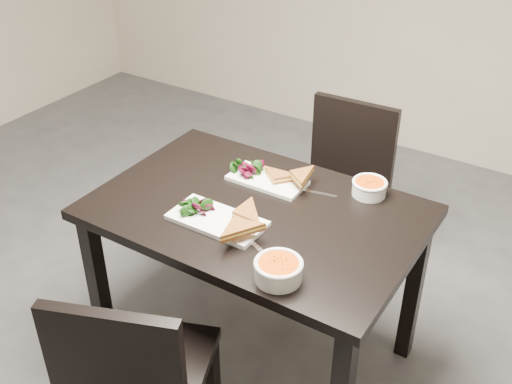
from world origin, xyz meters
TOP-DOWN VIEW (x-y plane):
  - ground at (0.00, 0.00)m, footprint 5.00×5.00m
  - table at (0.29, 0.35)m, footprint 1.20×0.80m
  - chair_near at (0.26, -0.33)m, footprint 0.54×0.54m
  - chair_far at (0.30, 1.11)m, footprint 0.44×0.44m
  - plate_near at (0.22, 0.20)m, footprint 0.35×0.17m
  - sandwich_near at (0.29, 0.21)m, footprint 0.18×0.14m
  - salad_near at (0.12, 0.20)m, footprint 0.11×0.10m
  - soup_bowl_near at (0.56, 0.05)m, footprint 0.16×0.16m
  - cutlery_near at (0.46, 0.13)m, footprint 0.17×0.09m
  - plate_far at (0.23, 0.53)m, footprint 0.31×0.15m
  - sandwich_far at (0.29, 0.51)m, footprint 0.19×0.19m
  - salad_far at (0.13, 0.53)m, footprint 0.10×0.09m
  - soup_bowl_far at (0.60, 0.66)m, footprint 0.13×0.13m
  - cutlery_far at (0.42, 0.56)m, footprint 0.18×0.05m

SIDE VIEW (x-z plane):
  - ground at x=0.00m, z-range 0.00..0.00m
  - chair_near at x=0.26m, z-range 0.06..0.91m
  - chair_far at x=0.30m, z-range 0.06..0.91m
  - table at x=0.29m, z-range 0.28..1.03m
  - cutlery_near at x=0.46m, z-range 0.75..0.75m
  - cutlery_far at x=0.42m, z-range 0.75..0.75m
  - plate_far at x=0.23m, z-range 0.75..0.77m
  - plate_near at x=0.22m, z-range 0.75..0.77m
  - soup_bowl_far at x=0.60m, z-range 0.75..0.81m
  - salad_far at x=0.13m, z-range 0.77..0.81m
  - soup_bowl_near at x=0.56m, z-range 0.75..0.82m
  - sandwich_far at x=0.29m, z-range 0.77..0.82m
  - salad_near at x=0.12m, z-range 0.77..0.81m
  - sandwich_near at x=0.29m, z-range 0.77..0.82m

